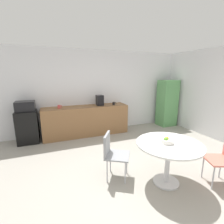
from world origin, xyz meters
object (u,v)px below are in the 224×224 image
at_px(locker_cabinet, 167,103).
at_px(coffee_maker, 100,100).
at_px(round_table, 168,151).
at_px(fruit_bowl, 167,141).
at_px(mug_white, 114,103).
at_px(chair_gray, 112,151).
at_px(mini_fridge, 28,127).
at_px(microwave, 25,106).
at_px(mug_green, 59,107).

relative_size(locker_cabinet, coffee_maker, 5.16).
bearing_deg(coffee_maker, round_table, -83.74).
xyz_separation_m(fruit_bowl, mug_white, (0.16, 2.72, 0.17)).
xyz_separation_m(chair_gray, coffee_maker, (0.51, 2.33, 0.54)).
relative_size(chair_gray, mug_white, 6.43).
relative_size(mini_fridge, coffee_maker, 2.78).
bearing_deg(coffee_maker, mug_white, -12.74).
relative_size(microwave, chair_gray, 0.58).
bearing_deg(microwave, mini_fridge, 0.00).
height_order(round_table, chair_gray, chair_gray).
xyz_separation_m(microwave, locker_cabinet, (4.61, -0.10, -0.19)).
height_order(mini_fridge, locker_cabinet, locker_cabinet).
bearing_deg(round_table, mug_white, 87.42).
relative_size(microwave, mug_white, 3.72).
height_order(locker_cabinet, coffee_maker, locker_cabinet).
distance_m(round_table, mug_white, 2.76).
distance_m(mug_green, coffee_maker, 1.22).
height_order(microwave, mug_white, microwave).
xyz_separation_m(chair_gray, fruit_bowl, (0.77, -0.49, 0.26)).
distance_m(round_table, chair_gray, 0.96).
bearing_deg(mug_white, mini_fridge, 177.76).
bearing_deg(microwave, chair_gray, -56.00).
bearing_deg(mini_fridge, coffee_maker, 0.00).
bearing_deg(mug_green, round_table, -61.44).
height_order(chair_gray, mug_white, mug_white).
bearing_deg(mug_white, round_table, -92.58).
xyz_separation_m(microwave, coffee_maker, (2.08, 0.00, 0.04)).
distance_m(locker_cabinet, round_table, 3.53).
xyz_separation_m(microwave, mug_green, (0.86, -0.02, -0.07)).
bearing_deg(mug_white, fruit_bowl, -93.45).
bearing_deg(chair_gray, mug_white, 67.20).
relative_size(mini_fridge, mug_green, 6.90).
xyz_separation_m(mug_white, coffee_maker, (-0.43, 0.10, 0.11)).
xyz_separation_m(locker_cabinet, mug_white, (-2.10, 0.00, 0.12)).
relative_size(fruit_bowl, mug_white, 1.56).
distance_m(chair_gray, fruit_bowl, 0.95).
relative_size(mini_fridge, fruit_bowl, 4.43).
xyz_separation_m(mini_fridge, coffee_maker, (2.08, 0.00, 0.61)).
relative_size(locker_cabinet, fruit_bowl, 8.22).
bearing_deg(chair_gray, locker_cabinet, 36.23).
bearing_deg(mini_fridge, round_table, -49.84).
height_order(locker_cabinet, fruit_bowl, locker_cabinet).
bearing_deg(mini_fridge, chair_gray, -56.00).
height_order(round_table, mug_green, mug_green).
height_order(mini_fridge, coffee_maker, coffee_maker).
xyz_separation_m(round_table, coffee_maker, (-0.31, 2.83, 0.46)).
xyz_separation_m(microwave, mug_white, (2.51, -0.10, -0.07)).
bearing_deg(mug_white, chair_gray, -112.80).
bearing_deg(mug_green, mini_fridge, 178.77).
height_order(mug_green, coffee_maker, coffee_maker).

